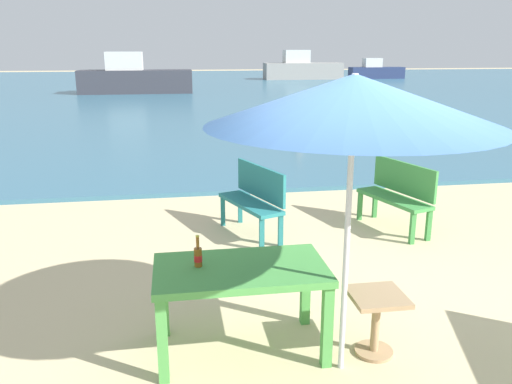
% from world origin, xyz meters
% --- Properties ---
extents(ground_plane, '(120.00, 120.00, 0.00)m').
position_xyz_m(ground_plane, '(0.00, 0.00, 0.00)').
color(ground_plane, beige).
extents(sea_water, '(120.00, 50.00, 0.08)m').
position_xyz_m(sea_water, '(0.00, 30.00, 0.04)').
color(sea_water, '#386B84').
rests_on(sea_water, ground_plane).
extents(picnic_table_green, '(1.40, 0.80, 0.76)m').
position_xyz_m(picnic_table_green, '(-1.15, 0.24, 0.65)').
color(picnic_table_green, '#4C9E47').
rests_on(picnic_table_green, ground_plane).
extents(beer_bottle_amber, '(0.07, 0.07, 0.26)m').
position_xyz_m(beer_bottle_amber, '(-1.49, 0.30, 0.85)').
color(beer_bottle_amber, brown).
rests_on(beer_bottle_amber, picnic_table_green).
extents(patio_umbrella, '(2.10, 2.10, 2.30)m').
position_xyz_m(patio_umbrella, '(-0.40, -0.15, 2.12)').
color(patio_umbrella, silver).
rests_on(patio_umbrella, ground_plane).
extents(side_table_wood, '(0.44, 0.44, 0.54)m').
position_xyz_m(side_table_wood, '(-0.06, 0.01, 0.35)').
color(side_table_wood, tan).
rests_on(side_table_wood, ground_plane).
extents(bench_teal_center, '(0.76, 1.25, 0.95)m').
position_xyz_m(bench_teal_center, '(-0.60, 2.99, 0.54)').
color(bench_teal_center, '#237275').
rests_on(bench_teal_center, ground_plane).
extents(bench_green_right, '(0.70, 1.25, 0.95)m').
position_xyz_m(bench_green_right, '(1.41, 2.90, 0.54)').
color(bench_green_right, '#3D8C42').
rests_on(bench_green_right, ground_plane).
extents(swimmer_person, '(0.34, 0.34, 0.41)m').
position_xyz_m(swimmer_person, '(1.56, 9.33, 0.24)').
color(swimmer_person, tan).
rests_on(swimmer_person, sea_water).
extents(boat_sailboat, '(4.46, 1.22, 1.62)m').
position_xyz_m(boat_sailboat, '(14.99, 37.58, 0.66)').
color(boat_sailboat, navy).
rests_on(boat_sailboat, sea_water).
extents(boat_cargo_ship, '(6.10, 1.66, 2.22)m').
position_xyz_m(boat_cargo_ship, '(-3.64, 26.02, 0.88)').
color(boat_cargo_ship, '#38383F').
rests_on(boat_cargo_ship, sea_water).
extents(boat_tanker, '(6.24, 1.70, 2.27)m').
position_xyz_m(boat_tanker, '(8.75, 37.54, 0.90)').
color(boat_tanker, gray).
rests_on(boat_tanker, sea_water).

